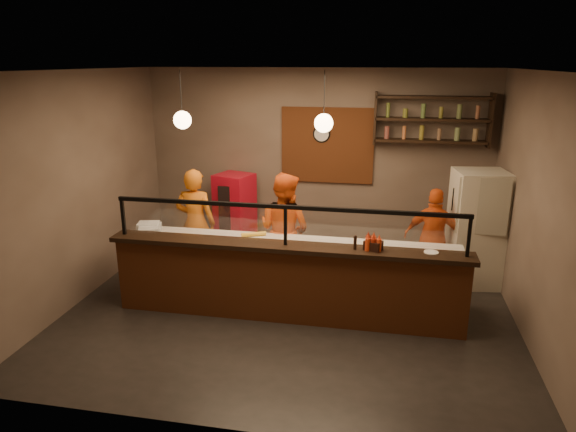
% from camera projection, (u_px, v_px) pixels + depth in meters
% --- Properties ---
extents(floor, '(6.00, 6.00, 0.00)m').
position_uv_depth(floor, '(290.00, 309.00, 7.14)').
color(floor, black).
rests_on(floor, ground).
extents(ceiling, '(6.00, 6.00, 0.00)m').
position_uv_depth(ceiling, '(290.00, 70.00, 6.21)').
color(ceiling, '#3A312D').
rests_on(ceiling, wall_back).
extents(wall_back, '(6.00, 0.00, 6.00)m').
position_uv_depth(wall_back, '(316.00, 162.00, 9.02)').
color(wall_back, '#726053').
rests_on(wall_back, floor).
extents(wall_left, '(0.00, 5.00, 5.00)m').
position_uv_depth(wall_left, '(80.00, 188.00, 7.21)').
color(wall_left, '#726053').
rests_on(wall_left, floor).
extents(wall_right, '(0.00, 5.00, 5.00)m').
position_uv_depth(wall_right, '(536.00, 210.00, 6.14)').
color(wall_right, '#726053').
rests_on(wall_right, floor).
extents(wall_front, '(6.00, 0.00, 6.00)m').
position_uv_depth(wall_front, '(236.00, 273.00, 4.32)').
color(wall_front, '#726053').
rests_on(wall_front, floor).
extents(brick_patch, '(1.60, 0.04, 1.30)m').
position_uv_depth(brick_patch, '(327.00, 146.00, 8.87)').
color(brick_patch, brown).
rests_on(brick_patch, wall_back).
extents(service_counter, '(4.60, 0.25, 1.00)m').
position_uv_depth(service_counter, '(286.00, 285.00, 6.71)').
color(service_counter, brown).
rests_on(service_counter, floor).
extents(counter_ledge, '(4.70, 0.37, 0.06)m').
position_uv_depth(counter_ledge, '(285.00, 247.00, 6.56)').
color(counter_ledge, black).
rests_on(counter_ledge, service_counter).
extents(worktop_cabinet, '(4.60, 0.75, 0.85)m').
position_uv_depth(worktop_cabinet, '(292.00, 275.00, 7.20)').
color(worktop_cabinet, gray).
rests_on(worktop_cabinet, floor).
extents(worktop, '(4.60, 0.75, 0.05)m').
position_uv_depth(worktop, '(292.00, 245.00, 7.07)').
color(worktop, white).
rests_on(worktop, worktop_cabinet).
extents(sneeze_guard, '(4.50, 0.05, 0.52)m').
position_uv_depth(sneeze_guard, '(285.00, 221.00, 6.46)').
color(sneeze_guard, white).
rests_on(sneeze_guard, counter_ledge).
extents(wall_shelving, '(1.84, 0.28, 0.85)m').
position_uv_depth(wall_shelving, '(432.00, 119.00, 8.28)').
color(wall_shelving, black).
rests_on(wall_shelving, wall_back).
extents(wall_clock, '(0.30, 0.04, 0.30)m').
position_uv_depth(wall_clock, '(322.00, 134.00, 8.82)').
color(wall_clock, black).
rests_on(wall_clock, wall_back).
extents(pendant_left, '(0.24, 0.24, 0.77)m').
position_uv_depth(pendant_left, '(182.00, 120.00, 6.85)').
color(pendant_left, black).
rests_on(pendant_left, ceiling).
extents(pendant_right, '(0.24, 0.24, 0.77)m').
position_uv_depth(pendant_right, '(324.00, 123.00, 6.51)').
color(pendant_right, black).
rests_on(pendant_right, ceiling).
extents(cook_left, '(0.63, 0.42, 1.73)m').
position_uv_depth(cook_left, '(196.00, 223.00, 8.04)').
color(cook_left, '#D16713').
rests_on(cook_left, floor).
extents(cook_mid, '(1.05, 0.95, 1.75)m').
position_uv_depth(cook_mid, '(284.00, 230.00, 7.70)').
color(cook_mid, '#E05215').
rests_on(cook_mid, floor).
extents(cook_right, '(0.93, 0.50, 1.51)m').
position_uv_depth(cook_right, '(434.00, 237.00, 7.74)').
color(cook_right, '#D84D14').
rests_on(cook_right, floor).
extents(fridge, '(0.83, 0.78, 1.77)m').
position_uv_depth(fridge, '(476.00, 229.00, 7.72)').
color(fridge, beige).
rests_on(fridge, floor).
extents(red_cooler, '(0.74, 0.71, 1.39)m').
position_uv_depth(red_cooler, '(235.00, 212.00, 9.21)').
color(red_cooler, red).
rests_on(red_cooler, floor).
extents(pizza_dough, '(0.68, 0.68, 0.01)m').
position_uv_depth(pizza_dough, '(366.00, 248.00, 6.86)').
color(pizza_dough, beige).
rests_on(pizza_dough, worktop).
extents(prep_tub_a, '(0.35, 0.30, 0.15)m').
position_uv_depth(prep_tub_a, '(149.00, 227.00, 7.49)').
color(prep_tub_a, white).
rests_on(prep_tub_a, worktop).
extents(prep_tub_b, '(0.34, 0.31, 0.14)m').
position_uv_depth(prep_tub_b, '(152.00, 229.00, 7.44)').
color(prep_tub_b, silver).
rests_on(prep_tub_b, worktop).
extents(prep_tub_c, '(0.34, 0.32, 0.14)m').
position_uv_depth(prep_tub_c, '(149.00, 232.00, 7.30)').
color(prep_tub_c, white).
rests_on(prep_tub_c, worktop).
extents(rolling_pin, '(0.35, 0.20, 0.06)m').
position_uv_depth(rolling_pin, '(254.00, 234.00, 7.33)').
color(rolling_pin, yellow).
rests_on(rolling_pin, worktop).
extents(condiment_caddy, '(0.25, 0.23, 0.11)m').
position_uv_depth(condiment_caddy, '(373.00, 245.00, 6.36)').
color(condiment_caddy, black).
rests_on(condiment_caddy, counter_ledge).
extents(pepper_mill, '(0.05, 0.05, 0.18)m').
position_uv_depth(pepper_mill, '(355.00, 242.00, 6.36)').
color(pepper_mill, black).
rests_on(pepper_mill, counter_ledge).
extents(small_plate, '(0.23, 0.23, 0.01)m').
position_uv_depth(small_plate, '(431.00, 252.00, 6.27)').
color(small_plate, silver).
rests_on(small_plate, counter_ledge).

